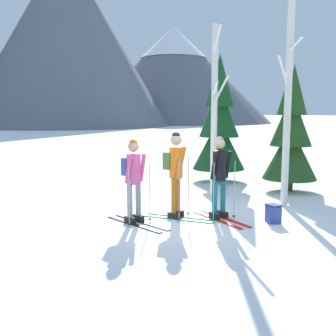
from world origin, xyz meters
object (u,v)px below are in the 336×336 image
at_px(pine_tree_mid, 291,132).
at_px(birch_tree_tall, 288,104).
at_px(skier_in_pink, 133,176).
at_px(skier_in_orange, 175,169).
at_px(backpack_on_snow_front, 273,214).
at_px(birch_tree_slender, 214,111).
at_px(pine_tree_near, 219,124).
at_px(skier_in_black, 220,174).

xyz_separation_m(pine_tree_mid, birch_tree_tall, (-1.41, -1.31, 0.77)).
bearing_deg(skier_in_pink, pine_tree_mid, 11.67).
distance_m(skier_in_orange, backpack_on_snow_front, 2.21).
height_order(pine_tree_mid, birch_tree_tall, birch_tree_tall).
height_order(skier_in_pink, skier_in_orange, skier_in_orange).
xyz_separation_m(skier_in_pink, birch_tree_tall, (3.83, -0.23, 1.48)).
bearing_deg(birch_tree_slender, backpack_on_snow_front, -95.83).
relative_size(skier_in_orange, pine_tree_near, 0.45).
height_order(skier_in_black, birch_tree_slender, birch_tree_slender).
distance_m(skier_in_black, pine_tree_near, 4.93).
xyz_separation_m(skier_in_black, birch_tree_tall, (2.11, 0.31, 1.48)).
relative_size(skier_in_orange, birch_tree_slender, 0.41).
xyz_separation_m(pine_tree_near, birch_tree_slender, (-1.63, -2.16, 0.42)).
height_order(skier_in_black, pine_tree_mid, pine_tree_mid).
height_order(pine_tree_near, pine_tree_mid, pine_tree_near).
bearing_deg(pine_tree_near, skier_in_black, -124.14).
xyz_separation_m(skier_in_pink, birch_tree_slender, (2.81, 1.31, 1.32)).
bearing_deg(pine_tree_near, birch_tree_slender, -127.14).
distance_m(skier_in_orange, pine_tree_mid, 4.50).
height_order(birch_tree_slender, backpack_on_snow_front, birch_tree_slender).
bearing_deg(pine_tree_mid, birch_tree_tall, -137.04).
distance_m(skier_in_pink, backpack_on_snow_front, 2.96).
bearing_deg(pine_tree_mid, backpack_on_snow_front, -138.62).
bearing_deg(skier_in_black, birch_tree_slender, 59.64).
relative_size(skier_in_black, backpack_on_snow_front, 4.53).
xyz_separation_m(pine_tree_near, backpack_on_snow_front, (-1.90, -4.76, -1.68)).
relative_size(skier_in_orange, pine_tree_mid, 0.50).
distance_m(skier_in_black, backpack_on_snow_front, 1.36).
relative_size(pine_tree_near, pine_tree_mid, 1.11).
relative_size(skier_in_pink, backpack_on_snow_front, 4.44).
bearing_deg(skier_in_black, pine_tree_mid, 24.76).
bearing_deg(skier_in_pink, backpack_on_snow_front, -27.00).
distance_m(pine_tree_mid, backpack_on_snow_front, 3.89).
xyz_separation_m(birch_tree_tall, birch_tree_slender, (-1.02, 1.54, -0.16)).
relative_size(skier_in_pink, birch_tree_tall, 0.36).
relative_size(skier_in_orange, backpack_on_snow_front, 4.76).
distance_m(pine_tree_mid, birch_tree_slender, 2.52).
height_order(skier_in_orange, pine_tree_near, pine_tree_near).
distance_m(birch_tree_slender, backpack_on_snow_front, 3.36).
distance_m(pine_tree_mid, birch_tree_tall, 2.07).
distance_m(skier_in_pink, birch_tree_slender, 3.37).
height_order(skier_in_orange, skier_in_black, skier_in_orange).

